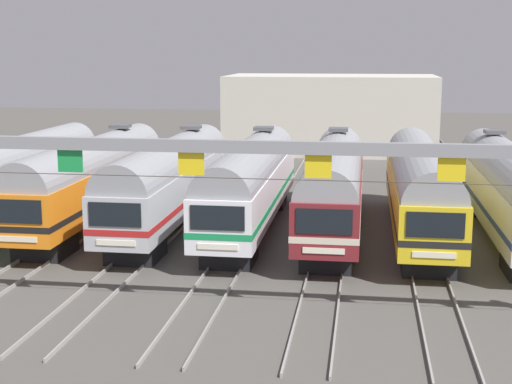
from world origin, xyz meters
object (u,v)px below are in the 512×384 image
(commuter_train_green, at_px, (16,175))
(catenary_gantry, at_px, (191,168))
(commuter_train_white, at_px, (251,181))
(commuter_train_maroon, at_px, (334,183))
(commuter_train_silver, at_px, (509,187))
(commuter_train_yellow, at_px, (420,185))
(commuter_train_stainless, at_px, (170,179))
(commuter_train_orange, at_px, (92,177))

(commuter_train_green, height_order, catenary_gantry, catenary_gantry)
(commuter_train_white, relative_size, commuter_train_maroon, 1.00)
(commuter_train_silver, bearing_deg, commuter_train_green, -179.99)
(commuter_train_green, bearing_deg, catenary_gantry, -45.77)
(commuter_train_maroon, relative_size, commuter_train_yellow, 1.00)
(commuter_train_yellow, distance_m, catenary_gantry, 16.32)
(commuter_train_white, bearing_deg, commuter_train_maroon, 0.00)
(commuter_train_stainless, xyz_separation_m, commuter_train_maroon, (8.76, 0.00, 0.00))
(commuter_train_green, xyz_separation_m, catenary_gantry, (13.13, -13.49, 2.78))
(commuter_train_maroon, relative_size, commuter_train_silver, 1.00)
(commuter_train_orange, height_order, commuter_train_maroon, same)
(commuter_train_orange, bearing_deg, commuter_train_green, -179.94)
(commuter_train_orange, height_order, catenary_gantry, catenary_gantry)
(commuter_train_green, bearing_deg, commuter_train_yellow, 0.00)
(commuter_train_stainless, relative_size, catenary_gantry, 0.57)
(catenary_gantry, bearing_deg, commuter_train_stainless, 107.97)
(commuter_train_maroon, bearing_deg, commuter_train_orange, 180.00)
(commuter_train_stainless, height_order, catenary_gantry, catenary_gantry)
(commuter_train_maroon, xyz_separation_m, commuter_train_yellow, (4.38, -0.00, -0.00))
(commuter_train_orange, bearing_deg, commuter_train_yellow, -0.01)
(commuter_train_green, distance_m, catenary_gantry, 19.04)
(commuter_train_maroon, relative_size, catenary_gantry, 0.57)
(commuter_train_yellow, relative_size, catenary_gantry, 0.57)
(commuter_train_orange, xyz_separation_m, commuter_train_yellow, (17.51, -0.00, -0.00))
(commuter_train_stainless, bearing_deg, catenary_gantry, -72.03)
(commuter_train_orange, distance_m, catenary_gantry, 16.33)
(commuter_train_green, xyz_separation_m, commuter_train_silver, (26.27, 0.00, 0.00))
(commuter_train_stainless, distance_m, commuter_train_silver, 17.51)
(commuter_train_orange, distance_m, commuter_train_white, 8.76)
(commuter_train_stainless, xyz_separation_m, commuter_train_silver, (17.51, 0.00, 0.00))
(commuter_train_silver, bearing_deg, commuter_train_yellow, -179.94)
(commuter_train_green, relative_size, catenary_gantry, 0.57)
(commuter_train_maroon, distance_m, catenary_gantry, 14.46)
(commuter_train_white, bearing_deg, commuter_train_orange, 180.00)
(commuter_train_green, distance_m, commuter_train_orange, 4.38)
(commuter_train_silver, height_order, catenary_gantry, catenary_gantry)
(commuter_train_orange, bearing_deg, commuter_train_maroon, 0.00)
(commuter_train_stainless, relative_size, commuter_train_white, 1.00)
(commuter_train_green, height_order, commuter_train_stainless, commuter_train_stainless)
(commuter_train_white, bearing_deg, commuter_train_stainless, 180.00)
(commuter_train_stainless, distance_m, commuter_train_yellow, 13.13)
(commuter_train_green, xyz_separation_m, commuter_train_maroon, (17.51, 0.00, 0.00))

